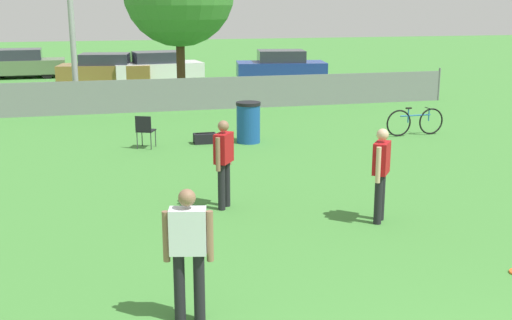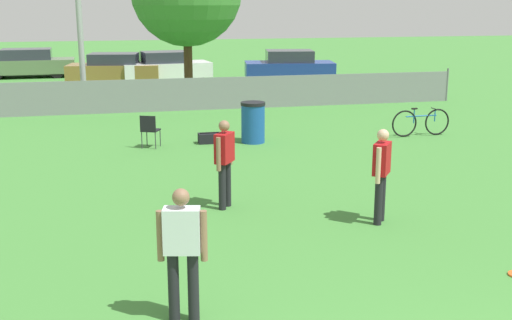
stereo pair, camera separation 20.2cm
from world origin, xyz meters
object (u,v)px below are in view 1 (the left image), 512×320
object	(u,v)px
parked_car_olive	(17,64)
parked_car_blue	(281,66)
gear_bag_sideline	(205,138)
player_thrower_red	(224,158)
parked_car_white	(157,67)
player_receiver_white	(188,247)
bicycle_sideline	(415,122)
folding_chair_sideline	(145,129)
parked_car_tan	(105,69)
trash_bin	(248,122)
player_defender_red	(381,169)

from	to	relation	value
parked_car_olive	parked_car_blue	world-z (taller)	parked_car_blue
gear_bag_sideline	parked_car_olive	size ratio (longest dim) A/B	0.13
player_thrower_red	parked_car_white	bearing A→B (deg)	32.58
gear_bag_sideline	parked_car_olive	xyz separation A→B (m)	(-6.31, 16.94, 0.54)
player_receiver_white	bicycle_sideline	size ratio (longest dim) A/B	0.92
folding_chair_sideline	parked_car_tan	xyz separation A→B (m)	(-0.66, 13.81, 0.16)
bicycle_sideline	folding_chair_sideline	bearing A→B (deg)	176.64
player_thrower_red	parked_car_white	xyz separation A→B (m)	(0.69, 19.03, -0.23)
trash_bin	player_receiver_white	bearing A→B (deg)	-107.41
bicycle_sideline	trash_bin	distance (m)	4.68
bicycle_sideline	player_defender_red	bearing A→B (deg)	-124.18
player_thrower_red	player_receiver_white	bearing A→B (deg)	-162.08
player_receiver_white	trash_bin	distance (m)	9.73
bicycle_sideline	parked_car_tan	bearing A→B (deg)	117.69
parked_car_tan	parked_car_olive	bearing A→B (deg)	150.17
parked_car_olive	parked_car_tan	distance (m)	5.31
trash_bin	parked_car_tan	xyz separation A→B (m)	(-3.34, 13.74, 0.12)
folding_chair_sideline	parked_car_olive	distance (m)	17.83
folding_chair_sideline	player_receiver_white	bearing A→B (deg)	112.39
parked_car_olive	parked_car_blue	distance (m)	12.83
player_defender_red	bicycle_sideline	bearing A→B (deg)	4.32
bicycle_sideline	parked_car_white	distance (m)	15.11
gear_bag_sideline	player_defender_red	bearing A→B (deg)	-75.16
player_defender_red	parked_car_tan	xyz separation A→B (m)	(-4.01, 20.36, -0.26)
gear_bag_sideline	trash_bin	bearing A→B (deg)	-8.54
player_thrower_red	bicycle_sideline	distance (m)	8.13
parked_car_blue	parked_car_white	bearing A→B (deg)	176.37
trash_bin	parked_car_blue	xyz separation A→B (m)	(4.53, 12.49, 0.16)
gear_bag_sideline	bicycle_sideline	bearing A→B (deg)	-3.89
trash_bin	parked_car_blue	bearing A→B (deg)	70.07
player_thrower_red	parked_car_tan	world-z (taller)	player_thrower_red
parked_car_tan	parked_car_white	size ratio (longest dim) A/B	1.03
parked_car_olive	parked_car_white	size ratio (longest dim) A/B	1.07
parked_car_tan	trash_bin	bearing A→B (deg)	-66.76
bicycle_sideline	gear_bag_sideline	size ratio (longest dim) A/B	2.99
gear_bag_sideline	parked_car_blue	world-z (taller)	parked_car_blue
parked_car_olive	player_receiver_white	bearing A→B (deg)	-82.05
player_defender_red	gear_bag_sideline	bearing A→B (deg)	51.21
player_thrower_red	parked_car_tan	xyz separation A→B (m)	(-1.64, 19.00, -0.26)
player_receiver_white	parked_car_white	bearing A→B (deg)	98.16
gear_bag_sideline	parked_car_tan	bearing A→B (deg)	99.25
gear_bag_sideline	parked_car_tan	size ratio (longest dim) A/B	0.13
parked_car_olive	parked_car_tan	world-z (taller)	parked_car_olive
folding_chair_sideline	parked_car_olive	world-z (taller)	parked_car_olive
trash_bin	parked_car_olive	bearing A→B (deg)	113.49
bicycle_sideline	parked_car_blue	world-z (taller)	parked_car_blue
player_thrower_red	parked_car_olive	xyz separation A→B (m)	(-5.74, 22.37, -0.24)
bicycle_sideline	gear_bag_sideline	distance (m)	5.82
parked_car_tan	bicycle_sideline	bearing A→B (deg)	-50.59
player_receiver_white	folding_chair_sideline	size ratio (longest dim) A/B	1.89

